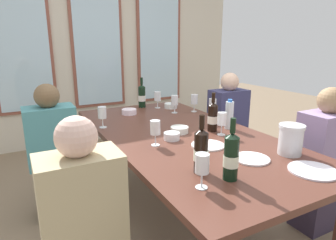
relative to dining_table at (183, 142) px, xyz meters
name	(u,v)px	position (x,y,z in m)	size (l,w,h in m)	color
ground_plane	(182,218)	(0.00, 0.00, -0.67)	(12.00, 12.00, 0.00)	#7E6950
back_wall_with_windows	(97,39)	(0.00, 2.36, 0.78)	(4.31, 0.10, 2.90)	beige
dining_table	(183,142)	(0.00, 0.00, 0.00)	(1.11, 2.24, 0.74)	#552E24
white_plate_0	(251,159)	(0.10, -0.63, 0.07)	(0.22, 0.22, 0.01)	white
white_plate_1	(208,145)	(0.01, -0.31, 0.07)	(0.22, 0.22, 0.01)	white
white_plate_2	(313,171)	(0.28, -0.91, 0.07)	(0.26, 0.26, 0.01)	white
metal_pitcher	(291,139)	(0.37, -0.67, 0.16)	(0.16, 0.16, 0.19)	silver
wine_bottle_0	(142,96)	(0.09, 1.00, 0.19)	(0.08, 0.08, 0.32)	black
wine_bottle_1	(213,117)	(0.24, -0.05, 0.18)	(0.08, 0.08, 0.30)	black
wine_bottle_2	(231,156)	(-0.18, -0.77, 0.19)	(0.08, 0.08, 0.32)	black
wine_bottle_3	(201,151)	(-0.26, -0.63, 0.19)	(0.08, 0.08, 0.32)	black
tasting_bowl_0	(172,136)	(-0.14, -0.08, 0.09)	(0.11, 0.11, 0.05)	white
tasting_bowl_1	(129,112)	(-0.14, 0.77, 0.09)	(0.14, 0.14, 0.05)	white
tasting_bowl_2	(179,130)	(-0.01, 0.03, 0.09)	(0.14, 0.14, 0.05)	white
tasting_bowl_3	(171,106)	(0.34, 0.81, 0.09)	(0.13, 0.13, 0.05)	white
water_bottle	(229,115)	(0.40, -0.06, 0.18)	(0.06, 0.06, 0.24)	white
wine_glass_0	(157,97)	(0.22, 0.88, 0.18)	(0.07, 0.07, 0.17)	white
wine_glass_1	(194,100)	(0.47, 0.57, 0.19)	(0.07, 0.07, 0.17)	white
wine_glass_3	(213,104)	(0.49, 0.30, 0.19)	(0.07, 0.07, 0.17)	white
wine_glass_4	(202,165)	(-0.36, -0.78, 0.18)	(0.07, 0.07, 0.17)	white
wine_glass_5	(102,113)	(-0.49, 0.45, 0.19)	(0.07, 0.07, 0.17)	white
wine_glass_6	(175,101)	(0.27, 0.61, 0.18)	(0.07, 0.07, 0.17)	white
wine_glass_7	(155,128)	(-0.30, -0.14, 0.19)	(0.07, 0.07, 0.17)	white
wine_glass_8	(222,120)	(0.24, -0.16, 0.18)	(0.07, 0.07, 0.17)	white
seated_person_0	(53,155)	(-0.88, 0.57, -0.15)	(0.38, 0.24, 1.11)	#333930
seated_person_1	(227,127)	(0.88, 0.54, -0.15)	(0.38, 0.24, 1.11)	#2C2441
seated_person_2	(84,233)	(-0.88, -0.56, -0.15)	(0.38, 0.24, 1.11)	#2E223E
seated_person_3	(322,164)	(0.88, -0.57, -0.15)	(0.38, 0.24, 1.11)	#342A3C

